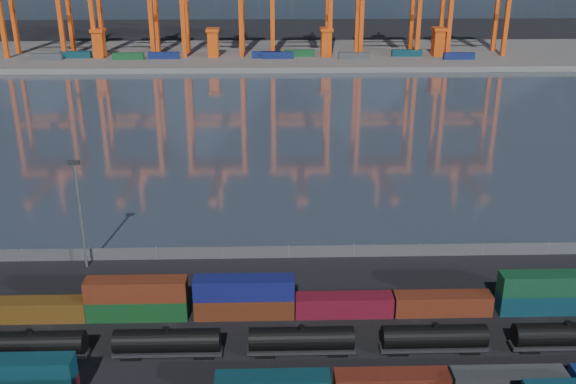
{
  "coord_description": "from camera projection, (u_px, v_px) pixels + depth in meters",
  "views": [
    {
      "loc": [
        -2.51,
        -59.36,
        45.01
      ],
      "look_at": [
        0.0,
        30.0,
        10.0
      ],
      "focal_mm": 40.0,
      "sensor_mm": 36.0,
      "label": 1
    }
  ],
  "objects": [
    {
      "name": "far_quay",
      "position": [
        276.0,
        55.0,
        266.83
      ],
      "size": [
        700.0,
        70.0,
        2.0
      ],
      "primitive_type": "cube",
      "color": "#514F4C",
      "rests_on": "ground"
    },
    {
      "name": "tanker_string",
      "position": [
        167.0,
        342.0,
        73.87
      ],
      "size": [
        136.61,
        2.71,
        3.88
      ],
      "color": "black",
      "rests_on": "ground"
    },
    {
      "name": "harbor_water",
      "position": [
        280.0,
        124.0,
        169.46
      ],
      "size": [
        700.0,
        700.0,
        0.0
      ],
      "primitive_type": "plane",
      "color": "#2F3844",
      "rests_on": "ground"
    },
    {
      "name": "container_row_mid",
      "position": [
        222.0,
        383.0,
        67.26
      ],
      "size": [
        142.03,
        2.47,
        5.27
      ],
      "color": "#46484C",
      "rests_on": "ground"
    },
    {
      "name": "straddle_carriers",
      "position": [
        270.0,
        42.0,
        254.97
      ],
      "size": [
        140.0,
        7.0,
        11.1
      ],
      "color": "#EA4D10",
      "rests_on": "far_quay"
    },
    {
      "name": "quay_containers",
      "position": [
        248.0,
        55.0,
        252.17
      ],
      "size": [
        172.58,
        10.99,
        2.6
      ],
      "color": "navy",
      "rests_on": "far_quay"
    },
    {
      "name": "yard_light_mast",
      "position": [
        80.0,
        209.0,
        91.76
      ],
      "size": [
        1.6,
        0.4,
        16.6
      ],
      "color": "slate",
      "rests_on": "ground"
    },
    {
      "name": "waterfront_fence",
      "position": [
        288.0,
        252.0,
        97.43
      ],
      "size": [
        160.12,
        0.12,
        2.2
      ],
      "color": "#595B5E",
      "rests_on": "ground"
    },
    {
      "name": "container_row_north",
      "position": [
        312.0,
        301.0,
        82.11
      ],
      "size": [
        141.49,
        2.59,
        5.53
      ],
      "color": "navy",
      "rests_on": "ground"
    },
    {
      "name": "ground",
      "position": [
        296.0,
        373.0,
        71.73
      ],
      "size": [
        700.0,
        700.0,
        0.0
      ],
      "primitive_type": "plane",
      "color": "black",
      "rests_on": "ground"
    }
  ]
}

